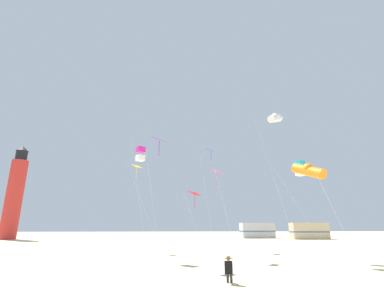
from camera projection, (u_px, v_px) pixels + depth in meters
kite_flyer_standing at (229, 269)px, 12.16m from camera, size 0.42×0.55×1.16m
kite_diamond_scarlet at (195, 195)px, 24.32m from camera, size 1.80×1.64×5.32m
kite_diamond_violet at (158, 144)px, 19.41m from camera, size 2.63×2.63×8.47m
kite_box_magenta at (141, 154)px, 22.43m from camera, size 2.18×2.37×8.56m
kite_box_cyan at (300, 168)px, 21.68m from camera, size 2.84×2.77×7.29m
kite_diamond_blue at (211, 154)px, 30.47m from camera, size 1.97×1.97×10.56m
kite_tube_orange at (308, 170)px, 19.00m from camera, size 3.00×3.44×6.75m
kite_diamond_gold at (137, 169)px, 28.56m from camera, size 3.46×3.41×8.50m
kite_tube_white at (275, 118)px, 26.67m from camera, size 3.14×3.23×13.03m
kite_diamond_rainbow at (217, 174)px, 21.83m from camera, size 1.93×1.93×6.73m
lighthouse_distant at (15, 194)px, 50.11m from camera, size 2.80×2.80×16.80m
rv_van_silver at (257, 230)px, 53.39m from camera, size 6.60×2.82×2.80m
rv_van_tan at (309, 231)px, 49.21m from camera, size 6.50×2.50×2.80m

